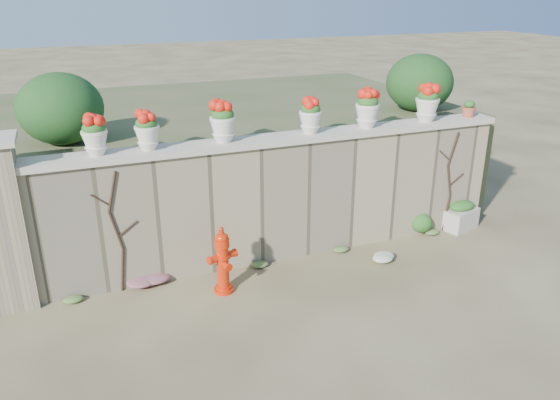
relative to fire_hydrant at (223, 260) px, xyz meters
name	(u,v)px	position (x,y,z in m)	size (l,w,h in m)	color
ground	(328,307)	(1.27, -0.99, -0.53)	(80.00, 80.00, 0.00)	brown
stone_wall	(282,200)	(1.27, 0.81, 0.47)	(8.00, 0.40, 2.00)	#8D7F5E
wall_cap	(282,139)	(1.27, 0.81, 1.52)	(8.10, 0.52, 0.10)	beige
gate_pillar	(3,224)	(-2.88, 0.81, 0.72)	(0.72, 0.72, 2.48)	#8D7F5E
raised_fill	(227,150)	(1.27, 4.01, 0.47)	(9.00, 6.00, 2.00)	#384C23
back_shrub_left	(61,109)	(-1.93, 2.01, 2.02)	(1.30, 1.30, 1.10)	#143814
back_shrub_right	(420,83)	(4.67, 2.01, 2.02)	(1.30, 1.30, 1.10)	#143814
vine_left	(117,231)	(-1.40, 0.59, 0.46)	(0.60, 0.04, 1.91)	black
vine_right	(450,181)	(4.50, 0.59, 0.46)	(0.60, 0.04, 1.91)	black
fire_hydrant	(223,260)	(0.00, 0.00, 0.00)	(0.46, 0.33, 1.06)	red
planter_box	(461,216)	(4.83, 0.56, -0.27)	(0.76, 0.58, 0.56)	beige
green_shrub	(426,222)	(4.05, 0.56, -0.28)	(0.54, 0.48, 0.51)	#1E5119
magenta_clump	(144,281)	(-1.10, 0.56, -0.42)	(0.82, 0.55, 0.22)	#B22376
white_flowers	(382,257)	(2.73, -0.07, -0.44)	(0.49, 0.39, 0.18)	white
urn_pot_0	(94,136)	(-1.54, 0.81, 1.85)	(0.36, 0.36, 0.57)	silver
urn_pot_1	(147,131)	(-0.82, 0.81, 1.85)	(0.36, 0.36, 0.56)	silver
urn_pot_2	(223,122)	(0.31, 0.81, 1.87)	(0.40, 0.40, 0.62)	silver
urn_pot_3	(310,116)	(1.76, 0.81, 1.85)	(0.37, 0.37, 0.58)	silver
urn_pot_4	(367,109)	(2.81, 0.81, 1.88)	(0.40, 0.40, 0.63)	silver
urn_pot_5	(427,103)	(4.00, 0.81, 1.89)	(0.41, 0.41, 0.65)	silver
terracotta_pot	(469,110)	(4.92, 0.81, 1.70)	(0.24, 0.24, 0.29)	#AD4F34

